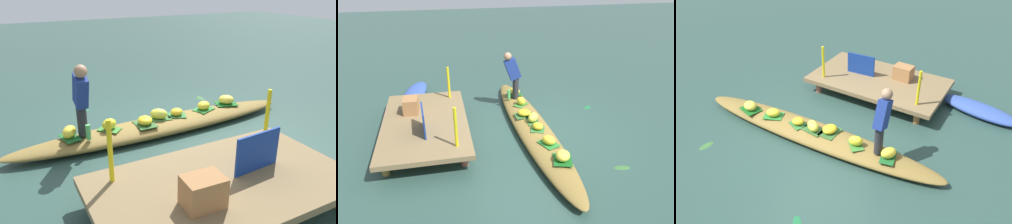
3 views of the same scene
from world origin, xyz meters
TOP-DOWN VIEW (x-y plane):
  - canal_water at (0.00, 0.00)m, footprint 40.00×40.00m
  - dock_platform at (0.32, 2.32)m, footprint 3.20×1.80m
  - vendor_boat at (0.00, 0.00)m, footprint 5.54×0.86m
  - leaf_mat_0 at (-0.96, -0.06)m, footprint 0.48×0.42m
  - banana_bunch_0 at (-0.96, -0.06)m, footprint 0.35×0.33m
  - leaf_mat_1 at (-1.55, -0.12)m, footprint 0.50×0.44m
  - banana_bunch_1 at (-1.55, -0.12)m, footprint 0.39×0.37m
  - leaf_mat_2 at (0.99, 0.00)m, footprint 0.43×0.43m
  - banana_bunch_2 at (0.99, 0.00)m, footprint 0.31×0.26m
  - leaf_mat_3 at (1.66, 0.01)m, footprint 0.33×0.46m
  - banana_bunch_3 at (1.66, 0.01)m, footprint 0.33×0.35m
  - leaf_mat_4 at (0.36, 0.08)m, footprint 0.34×0.43m
  - banana_bunch_4 at (0.36, 0.08)m, footprint 0.34×0.37m
  - leaf_mat_5 at (-0.33, -0.03)m, footprint 0.42×0.38m
  - banana_bunch_5 at (-0.33, -0.03)m, footprint 0.30×0.28m
  - leaf_mat_6 at (0.04, -0.03)m, footprint 0.47×0.31m
  - banana_bunch_6 at (0.04, -0.03)m, footprint 0.37×0.34m
  - vendor_person at (1.44, 0.11)m, footprint 0.20×0.45m
  - water_bottle at (1.41, 0.21)m, footprint 0.08×0.08m
  - market_banner at (-0.18, 2.32)m, footprint 0.71×0.08m
  - railing_post_west at (-0.88, 1.72)m, footprint 0.06×0.06m
  - railing_post_east at (1.52, 1.72)m, footprint 0.06×0.06m
  - produce_crate at (0.82, 2.62)m, footprint 0.45×0.34m
  - drifting_plant_0 at (0.99, -1.83)m, footprint 0.28×0.30m
  - drifting_plant_1 at (-1.68, -1.29)m, footprint 0.18×0.32m

SIDE VIEW (x-z plane):
  - canal_water at x=0.00m, z-range 0.00..0.00m
  - drifting_plant_0 at x=0.99m, z-range 0.00..0.01m
  - drifting_plant_1 at x=-1.68m, z-range 0.00..0.01m
  - vendor_boat at x=0.00m, z-range 0.00..0.26m
  - leaf_mat_0 at x=-0.96m, z-range 0.26..0.27m
  - leaf_mat_1 at x=-1.55m, z-range 0.26..0.27m
  - leaf_mat_2 at x=0.99m, z-range 0.26..0.27m
  - leaf_mat_3 at x=1.66m, z-range 0.26..0.27m
  - leaf_mat_4 at x=0.36m, z-range 0.26..0.27m
  - leaf_mat_5 at x=-0.33m, z-range 0.26..0.27m
  - leaf_mat_6 at x=0.04m, z-range 0.26..0.27m
  - banana_bunch_5 at x=-0.33m, z-range 0.26..0.40m
  - dock_platform at x=0.32m, z-range 0.14..0.53m
  - banana_bunch_4 at x=0.36m, z-range 0.26..0.41m
  - banana_bunch_0 at x=-0.96m, z-range 0.26..0.42m
  - banana_bunch_1 at x=-1.55m, z-range 0.26..0.44m
  - banana_bunch_2 at x=0.99m, z-range 0.26..0.45m
  - banana_bunch_6 at x=0.04m, z-range 0.26..0.45m
  - banana_bunch_3 at x=1.66m, z-range 0.26..0.46m
  - water_bottle at x=1.41m, z-range 0.26..0.51m
  - produce_crate at x=0.82m, z-range 0.39..0.73m
  - market_banner at x=-0.18m, z-range 0.39..0.90m
  - railing_post_west at x=-0.88m, z-range 0.39..1.18m
  - railing_post_east at x=1.52m, z-range 0.39..1.18m
  - vendor_person at x=1.44m, z-range 0.34..1.57m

